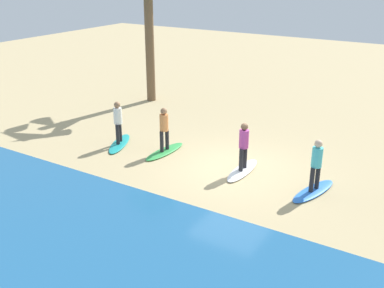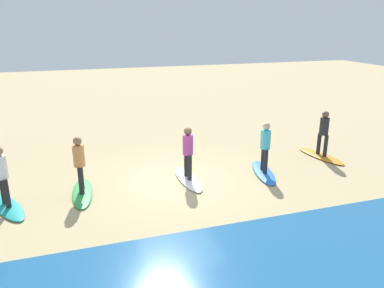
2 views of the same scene
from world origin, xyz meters
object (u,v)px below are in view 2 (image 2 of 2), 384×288
(surfer_teal, at_px, (2,172))
(surfer_white, at_px, (188,149))
(surfer_orange, at_px, (324,130))
(surfboard_blue, at_px, (263,172))
(surfboard_green, at_px, (82,193))
(surfer_green, at_px, (79,161))
(surfboard_teal, at_px, (7,207))
(surfer_blue, at_px, (265,144))
(surfboard_orange, at_px, (321,156))
(surfboard_white, at_px, (188,179))

(surfer_teal, bearing_deg, surfer_white, -176.80)
(surfer_orange, bearing_deg, surfboard_blue, 15.51)
(surfer_orange, relative_size, surfer_teal, 1.00)
(surfboard_green, xyz_separation_m, surfer_green, (0.00, 0.00, 0.99))
(surfboard_blue, bearing_deg, surfboard_green, -78.48)
(surfer_green, height_order, surfer_teal, same)
(surfboard_blue, bearing_deg, surfer_orange, 119.18)
(surfer_white, height_order, surfboard_teal, surfer_white)
(surfer_blue, bearing_deg, surfer_teal, 0.43)
(surfer_white, relative_size, surfer_teal, 1.00)
(surfboard_orange, bearing_deg, surfboard_blue, -85.07)
(surfer_orange, relative_size, surfer_green, 1.00)
(surfer_green, bearing_deg, surfboard_white, -179.73)
(surfer_blue, height_order, surfer_white, same)
(surfboard_teal, bearing_deg, surfer_blue, 66.59)
(surfer_white, relative_size, surfboard_green, 0.78)
(surfer_white, bearing_deg, surfboard_white, 0.00)
(surfboard_green, bearing_deg, surfer_green, 2.97)
(surfboard_white, bearing_deg, surfer_blue, 83.14)
(surfer_orange, bearing_deg, surfboard_white, 5.78)
(surfboard_blue, distance_m, surfboard_green, 5.72)
(surfer_blue, bearing_deg, surfboard_orange, -164.49)
(surfboard_orange, relative_size, surfer_blue, 1.28)
(surfer_blue, distance_m, surfer_teal, 7.66)
(surfboard_blue, bearing_deg, surfboard_orange, 119.18)
(surfboard_orange, relative_size, surfer_orange, 1.28)
(surfer_green, bearing_deg, surfer_blue, 177.85)
(surfer_white, height_order, surfboard_green, surfer_white)
(surfboard_blue, bearing_deg, surfboard_teal, -75.90)
(surfboard_orange, bearing_deg, surfer_white, -94.79)
(surfer_white, height_order, surfer_teal, same)
(surfboard_blue, relative_size, surfboard_white, 1.00)
(surfboard_orange, bearing_deg, surfboard_teal, -96.07)
(surfboard_white, distance_m, surfboard_green, 3.20)
(surfer_orange, height_order, surfer_blue, same)
(surfer_white, relative_size, surfboard_teal, 0.78)
(surfer_teal, bearing_deg, surfboard_blue, -179.57)
(surfboard_blue, relative_size, surfboard_green, 1.00)
(surfboard_white, distance_m, surfer_white, 0.99)
(surfer_white, bearing_deg, surfer_blue, 174.78)
(surfer_blue, height_order, surfboard_teal, surfer_blue)
(surfboard_orange, bearing_deg, surfer_teal, -96.07)
(surfer_blue, bearing_deg, surfer_green, -2.15)
(surfer_white, height_order, surfer_green, same)
(surfer_orange, relative_size, surfboard_teal, 0.78)
(surfboard_orange, relative_size, surfboard_white, 1.00)
(surfboard_blue, bearing_deg, surfer_teal, -75.90)
(surfboard_blue, relative_size, surfboard_teal, 1.00)
(surfboard_orange, height_order, surfer_teal, surfer_teal)
(surfboard_white, height_order, surfer_teal, surfer_teal)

